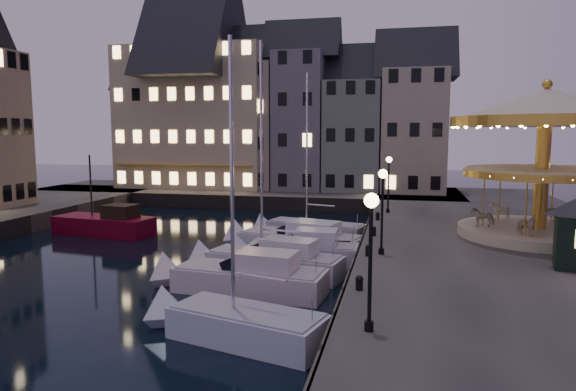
% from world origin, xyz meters
% --- Properties ---
extents(ground, '(160.00, 160.00, 0.00)m').
position_xyz_m(ground, '(0.00, 0.00, 0.00)').
color(ground, black).
rests_on(ground, ground).
extents(quay_east, '(16.00, 56.00, 1.30)m').
position_xyz_m(quay_east, '(14.00, 6.00, 0.65)').
color(quay_east, '#474442').
rests_on(quay_east, ground).
extents(quay_north, '(44.00, 12.00, 1.30)m').
position_xyz_m(quay_north, '(-8.00, 28.00, 0.65)').
color(quay_north, '#474442').
rests_on(quay_north, ground).
extents(quaywall_e, '(0.15, 44.00, 1.30)m').
position_xyz_m(quaywall_e, '(6.00, 6.00, 0.65)').
color(quaywall_e, '#47423A').
rests_on(quaywall_e, ground).
extents(quaywall_n, '(48.00, 0.15, 1.30)m').
position_xyz_m(quaywall_n, '(-6.00, 22.00, 0.65)').
color(quaywall_n, '#47423A').
rests_on(quaywall_n, ground).
extents(streetlamp_a, '(0.44, 0.44, 4.17)m').
position_xyz_m(streetlamp_a, '(7.20, -9.00, 4.02)').
color(streetlamp_a, black).
rests_on(streetlamp_a, quay_east).
extents(streetlamp_b, '(0.44, 0.44, 4.17)m').
position_xyz_m(streetlamp_b, '(7.20, 1.00, 4.02)').
color(streetlamp_b, black).
rests_on(streetlamp_b, quay_east).
extents(streetlamp_c, '(0.44, 0.44, 4.17)m').
position_xyz_m(streetlamp_c, '(7.20, 14.50, 4.02)').
color(streetlamp_c, black).
rests_on(streetlamp_c, quay_east).
extents(bollard_a, '(0.30, 0.30, 0.57)m').
position_xyz_m(bollard_a, '(6.60, -5.00, 1.60)').
color(bollard_a, black).
rests_on(bollard_a, quay_east).
extents(bollard_b, '(0.30, 0.30, 0.57)m').
position_xyz_m(bollard_b, '(6.60, 0.50, 1.60)').
color(bollard_b, black).
rests_on(bollard_b, quay_east).
extents(bollard_c, '(0.30, 0.30, 0.57)m').
position_xyz_m(bollard_c, '(6.60, 5.50, 1.60)').
color(bollard_c, black).
rests_on(bollard_c, quay_east).
extents(bollard_d, '(0.30, 0.30, 0.57)m').
position_xyz_m(bollard_d, '(6.60, 11.00, 1.60)').
color(bollard_d, black).
rests_on(bollard_d, quay_east).
extents(townhouse_na, '(5.50, 8.00, 12.80)m').
position_xyz_m(townhouse_na, '(-19.50, 30.00, 7.78)').
color(townhouse_na, gray).
rests_on(townhouse_na, quay_north).
extents(townhouse_nb, '(6.16, 8.00, 13.80)m').
position_xyz_m(townhouse_nb, '(-14.05, 30.00, 8.28)').
color(townhouse_nb, tan).
rests_on(townhouse_nb, quay_north).
extents(townhouse_nc, '(6.82, 8.00, 14.80)m').
position_xyz_m(townhouse_nc, '(-8.00, 30.00, 8.78)').
color(townhouse_nc, gray).
rests_on(townhouse_nc, quay_north).
extents(townhouse_nd, '(5.50, 8.00, 15.80)m').
position_xyz_m(townhouse_nd, '(-2.25, 30.00, 9.28)').
color(townhouse_nd, slate).
rests_on(townhouse_nd, quay_north).
extents(townhouse_ne, '(6.16, 8.00, 12.80)m').
position_xyz_m(townhouse_ne, '(3.20, 30.00, 7.78)').
color(townhouse_ne, slate).
rests_on(townhouse_ne, quay_north).
extents(townhouse_nf, '(6.82, 8.00, 13.80)m').
position_xyz_m(townhouse_nf, '(9.25, 30.00, 8.28)').
color(townhouse_nf, '#AAA188').
rests_on(townhouse_nf, quay_north).
extents(hotel_corner, '(17.60, 9.00, 16.80)m').
position_xyz_m(hotel_corner, '(-14.00, 30.00, 9.78)').
color(hotel_corner, beige).
rests_on(hotel_corner, quay_north).
extents(motorboat_a, '(6.62, 3.65, 10.93)m').
position_xyz_m(motorboat_a, '(2.42, -7.50, 0.54)').
color(motorboat_a, silver).
rests_on(motorboat_a, ground).
extents(motorboat_b, '(8.01, 3.02, 2.15)m').
position_xyz_m(motorboat_b, '(1.06, -2.26, 0.64)').
color(motorboat_b, silver).
rests_on(motorboat_b, ground).
extents(motorboat_c, '(8.09, 3.50, 10.70)m').
position_xyz_m(motorboat_c, '(1.47, 0.81, 0.68)').
color(motorboat_c, silver).
rests_on(motorboat_c, ground).
extents(motorboat_d, '(6.98, 2.37, 2.15)m').
position_xyz_m(motorboat_d, '(2.48, 3.30, 0.64)').
color(motorboat_d, silver).
rests_on(motorboat_d, ground).
extents(motorboat_e, '(8.65, 4.60, 2.15)m').
position_xyz_m(motorboat_e, '(1.80, 6.16, 0.64)').
color(motorboat_e, silver).
rests_on(motorboat_e, ground).
extents(motorboat_f, '(7.76, 3.80, 10.32)m').
position_xyz_m(motorboat_f, '(1.89, 10.33, 0.53)').
color(motorboat_f, silver).
rests_on(motorboat_f, ground).
extents(red_fishing_boat, '(7.49, 3.49, 5.86)m').
position_xyz_m(red_fishing_boat, '(-12.30, 8.28, 0.69)').
color(red_fishing_boat, '#62021A').
rests_on(red_fishing_boat, ground).
extents(carousel, '(10.10, 10.10, 8.84)m').
position_xyz_m(carousel, '(15.82, 7.14, 7.12)').
color(carousel, beige).
rests_on(carousel, quay_east).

